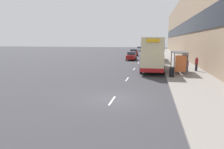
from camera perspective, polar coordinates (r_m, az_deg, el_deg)
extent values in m
plane|color=#38383D|center=(13.72, 0.38, -7.00)|extent=(220.00, 220.00, 0.00)
cube|color=gray|center=(51.68, 16.09, 4.98)|extent=(5.00, 93.00, 0.14)
cube|color=#9E846B|center=(52.11, 20.97, 12.81)|extent=(3.00, 93.00, 14.75)
cube|color=black|center=(51.85, 19.21, 12.11)|extent=(0.12, 89.28, 2.66)
cube|color=silver|center=(13.32, 0.01, -7.50)|extent=(0.12, 2.00, 0.01)
cube|color=silver|center=(20.65, 4.32, -1.34)|extent=(0.12, 2.00, 0.01)
cube|color=silver|center=(28.15, 6.34, 1.57)|extent=(0.12, 2.00, 0.01)
cube|color=silver|center=(35.72, 7.51, 3.25)|extent=(0.12, 2.00, 0.01)
cube|color=silver|center=(43.31, 8.27, 4.34)|extent=(0.12, 2.00, 0.01)
cube|color=silver|center=(50.92, 8.81, 5.10)|extent=(0.12, 2.00, 0.01)
cube|color=silver|center=(58.54, 9.21, 5.67)|extent=(0.12, 2.00, 0.01)
cube|color=silver|center=(66.17, 9.51, 6.11)|extent=(0.12, 2.00, 0.01)
cube|color=#4C4C51|center=(25.42, 18.63, 6.10)|extent=(1.60, 4.20, 0.08)
cylinder|color=#4C4C51|center=(23.46, 17.33, 2.86)|extent=(0.10, 0.10, 2.40)
cylinder|color=#4C4C51|center=(27.43, 16.55, 3.82)|extent=(0.10, 0.10, 2.40)
cylinder|color=#4C4C51|center=(23.64, 20.71, 2.73)|extent=(0.10, 0.10, 2.40)
cylinder|color=#4C4C51|center=(27.58, 19.45, 3.70)|extent=(0.10, 0.10, 2.40)
cube|color=#99A8B2|center=(25.59, 19.98, 3.52)|extent=(0.04, 3.68, 1.92)
cube|color=#D86633|center=(23.60, 19.02, 2.93)|extent=(1.19, 0.10, 1.82)
cube|color=maroon|center=(25.63, 18.93, 1.63)|extent=(0.36, 2.80, 0.08)
cube|color=beige|center=(27.50, 11.48, 4.22)|extent=(2.55, 10.99, 1.85)
cube|color=beige|center=(27.39, 11.61, 8.18)|extent=(2.50, 10.66, 1.95)
cube|color=#B2191E|center=(27.57, 11.43, 2.77)|extent=(2.58, 11.04, 0.45)
cube|color=#2D3847|center=(27.47, 11.50, 4.99)|extent=(2.58, 10.33, 0.81)
cube|color=#2D3847|center=(27.40, 11.60, 7.98)|extent=(2.55, 10.33, 0.94)
cube|color=yellow|center=(21.91, 11.60, 9.50)|extent=(1.40, 0.08, 0.36)
cylinder|color=black|center=(31.34, 9.13, 3.23)|extent=(0.30, 1.00, 1.00)
cylinder|color=black|center=(31.33, 13.80, 3.08)|extent=(0.30, 1.00, 1.00)
cylinder|color=black|center=(24.26, 8.34, 1.41)|extent=(0.30, 1.00, 1.00)
cylinder|color=black|center=(24.25, 14.36, 1.21)|extent=(0.30, 1.00, 1.00)
cube|color=beige|center=(41.22, 11.34, 5.97)|extent=(2.55, 10.25, 1.85)
cube|color=beige|center=(41.15, 11.43, 8.61)|extent=(2.50, 9.94, 1.95)
cube|color=#B2191E|center=(41.27, 11.31, 5.00)|extent=(2.58, 10.30, 0.45)
cube|color=#2D3847|center=(41.20, 11.36, 6.48)|extent=(2.58, 9.64, 0.81)
cube|color=#2D3847|center=(41.15, 11.43, 8.47)|extent=(2.55, 9.64, 0.94)
cube|color=yellow|center=(36.04, 11.40, 9.48)|extent=(1.40, 0.08, 0.36)
cylinder|color=black|center=(44.79, 9.71, 5.11)|extent=(0.30, 1.00, 1.00)
cylinder|color=black|center=(44.77, 12.98, 5.00)|extent=(0.30, 1.00, 1.00)
cylinder|color=black|center=(38.15, 9.34, 4.35)|extent=(0.30, 1.00, 1.00)
cylinder|color=black|center=(38.13, 13.18, 4.22)|extent=(0.30, 1.00, 1.00)
cube|color=maroon|center=(53.34, 6.21, 6.10)|extent=(1.89, 4.15, 0.78)
cube|color=#2D3847|center=(53.50, 6.25, 6.87)|extent=(1.66, 1.99, 0.64)
cylinder|color=black|center=(52.00, 7.11, 5.56)|extent=(0.20, 0.60, 0.60)
cylinder|color=black|center=(52.19, 5.03, 5.61)|extent=(0.20, 0.60, 0.60)
cylinder|color=black|center=(54.56, 7.33, 5.74)|extent=(0.20, 0.60, 0.60)
cylinder|color=black|center=(54.73, 5.35, 5.79)|extent=(0.20, 0.60, 0.60)
cube|color=silver|center=(78.07, 7.80, 7.16)|extent=(1.74, 4.23, 0.76)
cube|color=#2D3847|center=(78.25, 7.83, 7.68)|extent=(1.53, 2.03, 0.63)
cylinder|color=black|center=(76.72, 8.38, 6.82)|extent=(0.20, 0.60, 0.60)
cylinder|color=black|center=(76.85, 7.08, 6.86)|extent=(0.20, 0.60, 0.60)
cylinder|color=black|center=(79.34, 8.50, 6.91)|extent=(0.20, 0.60, 0.60)
cylinder|color=black|center=(79.46, 7.23, 6.94)|extent=(0.20, 0.60, 0.60)
cube|color=maroon|center=(41.26, 5.57, 5.08)|extent=(1.70, 4.48, 0.76)
cube|color=#2D3847|center=(41.43, 5.62, 6.06)|extent=(1.50, 2.15, 0.63)
cylinder|color=black|center=(39.83, 6.56, 4.35)|extent=(0.20, 0.60, 0.60)
cylinder|color=black|center=(40.02, 4.13, 4.41)|extent=(0.20, 0.60, 0.60)
cylinder|color=black|center=(42.59, 6.90, 4.68)|extent=(0.20, 0.60, 0.60)
cylinder|color=black|center=(42.76, 4.62, 4.74)|extent=(0.20, 0.60, 0.60)
cylinder|color=#23232D|center=(27.46, 22.93, 1.85)|extent=(0.30, 0.30, 0.87)
cylinder|color=maroon|center=(27.38, 23.04, 3.50)|extent=(0.36, 0.36, 0.72)
sphere|color=tan|center=(27.34, 23.11, 4.50)|extent=(0.23, 0.23, 0.23)
cylinder|color=#23232D|center=(26.03, 20.63, 1.48)|extent=(0.26, 0.26, 0.75)
cylinder|color=maroon|center=(25.95, 20.71, 2.98)|extent=(0.31, 0.31, 0.62)
sphere|color=tan|center=(25.91, 20.77, 3.88)|extent=(0.20, 0.20, 0.20)
cylinder|color=black|center=(22.04, 16.70, 0.58)|extent=(0.52, 0.52, 0.95)
cylinder|color=#2D2D33|center=(21.96, 16.77, 1.93)|extent=(0.55, 0.55, 0.10)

